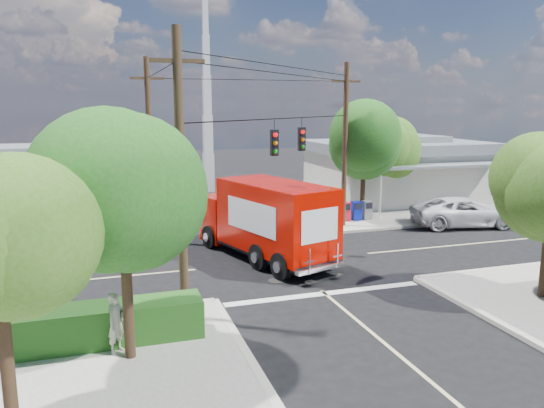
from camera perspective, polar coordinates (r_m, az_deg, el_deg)
name	(u,v)px	position (r m, az deg, el deg)	size (l,w,h in m)	color
ground	(286,261)	(23.39, 1.50, -6.16)	(120.00, 120.00, 0.00)	black
sidewalk_ne	(382,203)	(37.48, 11.78, 0.08)	(14.12, 14.12, 0.14)	gray
sidewalk_nw	(43,224)	(32.89, -23.43, -2.02)	(14.12, 14.12, 0.14)	gray
road_markings	(298,271)	(22.07, 2.77, -7.19)	(32.00, 32.00, 0.01)	beige
building_ne	(396,168)	(38.89, 13.20, 3.75)	(11.80, 10.20, 4.50)	beige
building_nw	(22,184)	(34.22, -25.31, 1.96)	(10.80, 10.20, 4.30)	beige
radio_tower	(207,120)	(41.92, -6.96, 8.98)	(0.80, 0.80, 17.00)	silver
tree_sw_front	(123,202)	(13.82, -15.73, 0.20)	(3.88, 3.78, 6.03)	#422D1C
tree_ne_front	(365,140)	(31.57, 9.95, 6.82)	(4.21, 4.14, 6.66)	#422D1C
tree_ne_back	(385,146)	(34.78, 12.05, 6.12)	(3.77, 3.66, 5.82)	#422D1C
palm_nw_front	(100,139)	(28.70, -18.03, 6.67)	(3.01, 3.08, 5.59)	#422D1C
palm_nw_back	(61,145)	(30.29, -21.79, 5.91)	(3.01, 3.08, 5.19)	#422D1C
utility_poles	(241,153)	(23.58, -3.39, 5.54)	(12.00, 10.68, 9.00)	#473321
picket_fence	(98,315)	(16.68, -18.20, -11.23)	(5.94, 0.06, 1.00)	silver
hedge_sw	(91,326)	(15.94, -18.94, -12.28)	(6.20, 1.20, 1.10)	#204F17
vending_boxes	(356,211)	(31.27, 9.03, -0.72)	(1.90, 0.50, 1.10)	red
delivery_truck	(266,220)	(23.30, -0.67, -1.72)	(4.66, 8.41, 3.50)	black
parked_car	(464,212)	(31.82, 19.99, -0.81)	(2.70, 5.85, 1.63)	silver
pedestrian	(116,323)	(15.16, -16.42, -12.16)	(0.61, 0.40, 1.68)	#BCBBA0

